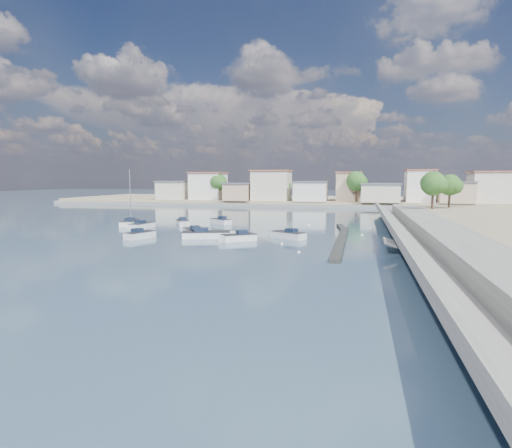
{
  "coord_description": "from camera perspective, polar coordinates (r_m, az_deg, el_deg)",
  "views": [
    {
      "loc": [
        8.96,
        -40.08,
        7.34
      ],
      "look_at": [
        -4.28,
        14.46,
        1.4
      ],
      "focal_mm": 30.0,
      "sensor_mm": 36.0,
      "label": 1
    }
  ],
  "objects": [
    {
      "name": "shore_trees",
      "position": [
        108.2,
        13.37,
        5.29
      ],
      "size": [
        74.56,
        38.32,
        7.92
      ],
      "color": "#38281E",
      "rests_on": "ground"
    },
    {
      "name": "ground",
      "position": [
        80.91,
        7.23,
        0.79
      ],
      "size": [
        400.0,
        400.0,
        0.0
      ],
      "primitive_type": "plane",
      "color": "#324964",
      "rests_on": "ground"
    },
    {
      "name": "far_town",
      "position": [
        117.04,
        14.55,
        4.67
      ],
      "size": [
        113.01,
        12.8,
        8.35
      ],
      "color": "beige",
      "rests_on": "far_shore_land"
    },
    {
      "name": "motorboat_a",
      "position": [
        56.66,
        -8.29,
        -1.08
      ],
      "size": [
        4.23,
        4.82,
        1.48
      ],
      "color": "silver",
      "rests_on": "ground"
    },
    {
      "name": "motorboat_h",
      "position": [
        53.64,
        -6.31,
        -1.45
      ],
      "size": [
        6.62,
        4.14,
        1.48
      ],
      "color": "silver",
      "rests_on": "ground"
    },
    {
      "name": "motorboat_b",
      "position": [
        55.05,
        -15.05,
        -1.43
      ],
      "size": [
        2.78,
        4.55,
        1.48
      ],
      "color": "silver",
      "rests_on": "ground"
    },
    {
      "name": "motorboat_d",
      "position": [
        50.66,
        -2.55,
        -1.86
      ],
      "size": [
        4.25,
        3.77,
        1.48
      ],
      "color": "silver",
      "rests_on": "ground"
    },
    {
      "name": "motorboat_e",
      "position": [
        65.93,
        -14.85,
        -0.22
      ],
      "size": [
        2.29,
        5.17,
        1.48
      ],
      "color": "silver",
      "rests_on": "ground"
    },
    {
      "name": "seawall_walkway",
      "position": [
        54.31,
        23.66,
        -1.28
      ],
      "size": [
        5.0,
        90.0,
        1.8
      ],
      "primitive_type": "cube",
      "color": "slate",
      "rests_on": "ground"
    },
    {
      "name": "motorboat_f",
      "position": [
        70.42,
        -4.8,
        0.35
      ],
      "size": [
        4.16,
        3.63,
        1.48
      ],
      "color": "silver",
      "rests_on": "ground"
    },
    {
      "name": "breakwater",
      "position": [
        53.29,
        11.32,
        -1.81
      ],
      "size": [
        2.0,
        31.02,
        0.35
      ],
      "color": "black",
      "rests_on": "ground"
    },
    {
      "name": "motorboat_g",
      "position": [
        68.7,
        -9.73,
        0.14
      ],
      "size": [
        3.49,
        4.26,
        1.48
      ],
      "color": "silver",
      "rests_on": "ground"
    },
    {
      "name": "motorboat_c",
      "position": [
        53.23,
        4.17,
        -1.49
      ],
      "size": [
        4.7,
        3.85,
        1.48
      ],
      "color": "silver",
      "rests_on": "ground"
    },
    {
      "name": "sailboat",
      "position": [
        70.76,
        -16.26,
        0.18
      ],
      "size": [
        3.26,
        6.57,
        9.0
      ],
      "color": "silver",
      "rests_on": "ground"
    },
    {
      "name": "far_shore_quay",
      "position": [
        111.65,
        9.02,
        2.4
      ],
      "size": [
        160.0,
        2.5,
        0.8
      ],
      "primitive_type": "cube",
      "color": "slate",
      "rests_on": "ground"
    },
    {
      "name": "mooring_buoys",
      "position": [
        53.45,
        9.58,
        -1.88
      ],
      "size": [
        10.35,
        27.59,
        0.33
      ],
      "color": "white",
      "rests_on": "ground"
    },
    {
      "name": "far_shore_land",
      "position": [
        132.55,
        9.76,
        3.08
      ],
      "size": [
        160.0,
        40.0,
        1.4
      ],
      "primitive_type": "cube",
      "color": "gray",
      "rests_on": "ground"
    }
  ]
}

